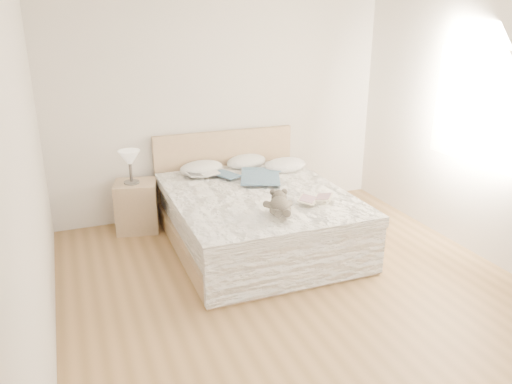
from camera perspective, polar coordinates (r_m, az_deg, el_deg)
floor at (r=4.40m, az=5.59°, el=-11.91°), size 4.00×4.50×0.00m
wall_back at (r=5.92m, az=-3.93°, el=10.41°), size 4.00×0.02×2.70m
wall_left at (r=3.46m, az=-24.65°, el=1.95°), size 0.02×4.50×2.70m
wall_right at (r=5.10m, az=26.82°, el=6.85°), size 0.02×4.50×2.70m
window at (r=5.27m, az=24.52°, el=8.67°), size 0.02×1.30×1.10m
bed at (r=5.23m, az=-0.15°, el=-2.69°), size 1.72×2.14×1.00m
nightstand at (r=5.71m, az=-13.44°, el=-1.59°), size 0.53×0.49×0.56m
table_lamp at (r=5.52m, az=-14.24°, el=3.56°), size 0.29×0.29×0.37m
pillow_left at (r=5.73m, az=-6.27°, el=2.74°), size 0.61×0.50×0.16m
pillow_middle at (r=5.95m, az=-1.11°, el=3.50°), size 0.62×0.52×0.16m
pillow_right at (r=5.82m, az=3.35°, el=3.09°), size 0.61×0.49×0.16m
blouse at (r=5.44m, az=0.48°, el=1.82°), size 0.86×0.88×0.03m
photo_book at (r=5.55m, az=-6.21°, el=2.08°), size 0.38×0.28×0.03m
childrens_book at (r=4.80m, az=6.82°, el=-0.81°), size 0.41×0.39×0.02m
teddy_bear at (r=4.41m, az=2.70°, el=-2.29°), size 0.31×0.38×0.18m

